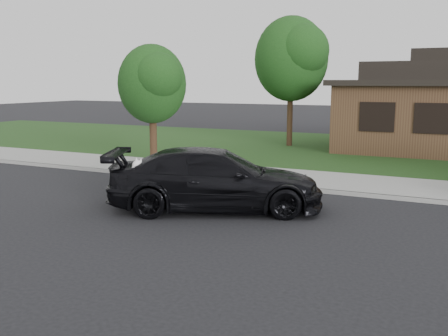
% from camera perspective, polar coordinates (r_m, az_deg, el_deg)
% --- Properties ---
extents(ground, '(120.00, 120.00, 0.00)m').
position_cam_1_polar(ground, '(11.92, 8.93, -6.36)').
color(ground, black).
rests_on(ground, ground).
extents(sidewalk, '(60.00, 3.00, 0.12)m').
position_cam_1_polar(sidewalk, '(16.64, 13.79, -1.69)').
color(sidewalk, gray).
rests_on(sidewalk, ground).
extents(curb, '(60.00, 0.12, 0.12)m').
position_cam_1_polar(curb, '(15.20, 12.66, -2.72)').
color(curb, gray).
rests_on(curb, ground).
extents(lawn, '(60.00, 13.00, 0.13)m').
position_cam_1_polar(lawn, '(24.44, 17.55, 1.76)').
color(lawn, '#193814').
rests_on(lawn, ground).
extents(sedan, '(5.95, 4.26, 1.60)m').
position_cam_1_polar(sedan, '(12.94, -1.02, -1.31)').
color(sedan, black).
rests_on(sedan, ground).
extents(tree_0, '(3.78, 3.60, 6.34)m').
position_cam_1_polar(tree_0, '(25.07, 7.96, 12.43)').
color(tree_0, '#332114').
rests_on(tree_0, ground).
extents(tree_2, '(2.73, 2.60, 4.59)m').
position_cam_1_polar(tree_2, '(19.26, -8.08, 9.63)').
color(tree_2, '#332114').
rests_on(tree_2, ground).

